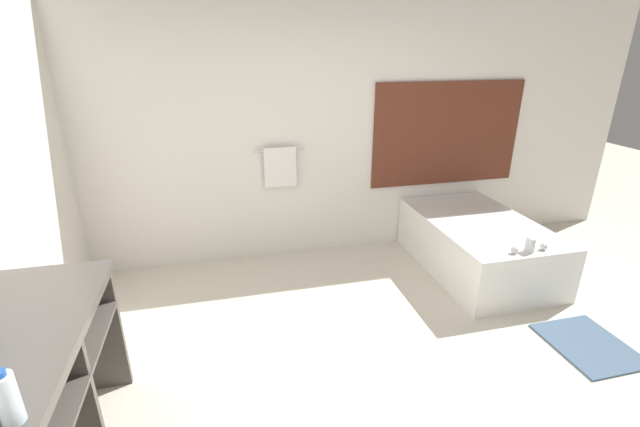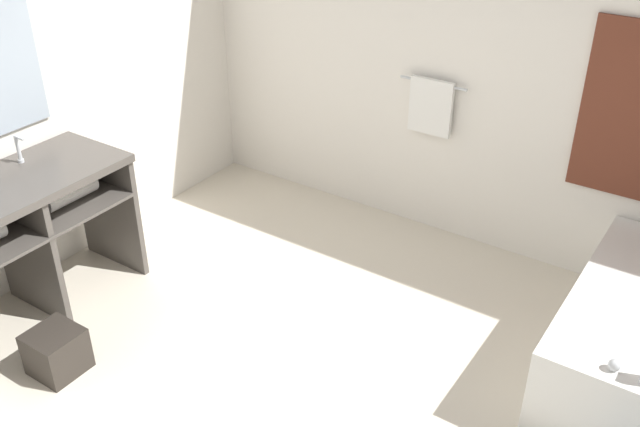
# 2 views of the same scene
# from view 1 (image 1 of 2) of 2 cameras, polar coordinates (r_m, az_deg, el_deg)

# --- Properties ---
(ground_plane) EXTENTS (16.00, 16.00, 0.00)m
(ground_plane) POSITION_cam_1_polar(r_m,az_deg,el_deg) (3.02, 8.34, -23.11)
(ground_plane) COLOR beige
(ground_plane) RESTS_ON ground
(wall_back_with_blinds) EXTENTS (7.40, 0.13, 2.70)m
(wall_back_with_blinds) POSITION_cam_1_polar(r_m,az_deg,el_deg) (4.37, -0.97, 11.36)
(wall_back_with_blinds) COLOR white
(wall_back_with_blinds) RESTS_ON ground_plane
(vanity_counter) EXTENTS (0.63, 1.34, 0.92)m
(vanity_counter) POSITION_cam_1_polar(r_m,az_deg,el_deg) (2.57, -34.69, -17.50)
(vanity_counter) COLOR #4C4742
(vanity_counter) RESTS_ON ground_plane
(bathtub) EXTENTS (0.99, 1.58, 0.64)m
(bathtub) POSITION_cam_1_polar(r_m,az_deg,el_deg) (4.54, 20.24, -3.66)
(bathtub) COLOR white
(bathtub) RESTS_ON ground_plane
(water_bottle_1) EXTENTS (0.07, 0.07, 0.21)m
(water_bottle_1) POSITION_cam_1_polar(r_m,az_deg,el_deg) (1.87, -36.22, -19.30)
(water_bottle_1) COLOR silver
(water_bottle_1) RESTS_ON vanity_counter
(bath_mat) EXTENTS (0.55, 0.64, 0.02)m
(bath_mat) POSITION_cam_1_polar(r_m,az_deg,el_deg) (3.94, 32.18, -14.60)
(bath_mat) COLOR slate
(bath_mat) RESTS_ON ground_plane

